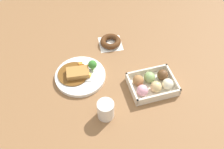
{
  "coord_description": "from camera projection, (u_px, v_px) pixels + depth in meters",
  "views": [
    {
      "loc": [
        0.22,
        0.67,
        0.9
      ],
      "look_at": [
        0.03,
        -0.02,
        0.03
      ],
      "focal_mm": 39.99,
      "sensor_mm": 36.0,
      "label": 1
    }
  ],
  "objects": [
    {
      "name": "ground_plane",
      "position": [
        119.0,
        80.0,
        1.14
      ],
      "size": [
        1.6,
        1.6,
        0.0
      ],
      "primitive_type": "plane",
      "color": "brown"
    },
    {
      "name": "curry_plate",
      "position": [
        80.0,
        75.0,
        1.14
      ],
      "size": [
        0.23,
        0.23,
        0.07
      ],
      "color": "white",
      "rests_on": "ground_plane"
    },
    {
      "name": "donut_box",
      "position": [
        152.0,
        84.0,
        1.09
      ],
      "size": [
        0.2,
        0.16,
        0.06
      ],
      "color": "beige",
      "rests_on": "ground_plane"
    },
    {
      "name": "chocolate_ring_donut",
      "position": [
        111.0,
        42.0,
        1.28
      ],
      "size": [
        0.13,
        0.13,
        0.03
      ],
      "color": "white",
      "rests_on": "ground_plane"
    },
    {
      "name": "coffee_mug",
      "position": [
        106.0,
        110.0,
        0.99
      ],
      "size": [
        0.07,
        0.07,
        0.08
      ],
      "primitive_type": "cylinder",
      "color": "silver",
      "rests_on": "ground_plane"
    }
  ]
}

